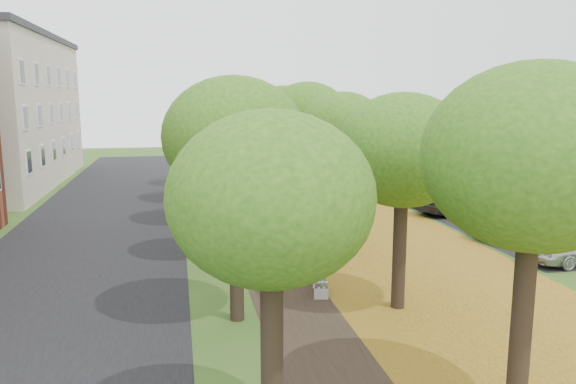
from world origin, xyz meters
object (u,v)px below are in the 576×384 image
bench (318,280)px  car_grey (458,199)px  car_red (516,220)px  car_white (440,191)px

bench → car_grey: size_ratio=0.32×
car_grey → car_red: bearing=159.9°
bench → car_red: car_red is taller
car_grey → car_white: car_grey is taller
car_white → car_grey: bearing=157.4°
car_grey → car_white: size_ratio=0.98×
bench → car_red: bearing=-52.7°
car_grey → bench: bearing=115.1°
car_grey → car_white: 2.70m
car_red → car_grey: (0.00, 5.27, 0.02)m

